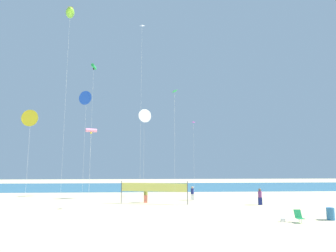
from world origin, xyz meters
TOP-DOWN VIEW (x-y plane):
  - ground_plane at (0.00, 0.00)m, footprint 120.00×120.00m
  - ocean_band at (0.00, 34.37)m, footprint 120.00×20.00m
  - beachgoer_navy_shirt at (3.94, 15.03)m, footprint 0.36×0.36m
  - beachgoer_plum_shirt at (10.46, 10.99)m, footprint 0.39×0.39m
  - beachgoer_olive_shirt at (-1.48, 13.23)m, footprint 0.42×0.42m
  - folding_beach_chair at (9.98, 2.43)m, footprint 0.52×0.65m
  - trash_barrel at (12.87, 3.20)m, footprint 0.57×0.57m
  - volleyball_net at (-0.58, 12.27)m, footprint 7.13×1.47m
  - beach_handbag at (8.91, 2.73)m, footprint 0.31×0.15m
  - kite_yellow_delta at (-10.93, 5.44)m, footprint 1.40×0.38m
  - kite_white_diamond at (-2.10, 12.56)m, footprint 0.52×0.51m
  - kite_white_delta at (-1.88, 17.05)m, footprint 1.76×1.10m
  - kite_magenta_diamond at (4.75, 18.94)m, footprint 0.45×0.46m
  - kite_green_diamond at (1.40, 9.08)m, footprint 0.59×0.59m
  - kite_lime_inflatable at (-10.29, 12.01)m, footprint 1.80×2.91m
  - kite_blue_delta at (-8.22, 12.61)m, footprint 1.62×0.87m
  - kite_green_tube at (-8.51, 16.92)m, footprint 0.41×1.43m
  - kite_pink_tube at (-9.19, 19.84)m, footprint 1.55×1.11m

SIDE VIEW (x-z plane):
  - ground_plane at x=0.00m, z-range 0.00..0.00m
  - ocean_band at x=0.00m, z-range 0.00..0.01m
  - beach_handbag at x=8.91m, z-range 0.00..0.24m
  - trash_barrel at x=12.87m, z-range 0.00..0.91m
  - folding_beach_chair at x=9.98m, z-range 0.02..0.91m
  - beachgoer_navy_shirt at x=3.94m, z-range 0.05..1.65m
  - beachgoer_plum_shirt at x=10.46m, z-range 0.06..1.74m
  - beachgoer_olive_shirt at x=-1.48m, z-range 0.06..1.89m
  - volleyball_net at x=-0.58m, z-range 0.43..2.83m
  - kite_yellow_delta at x=-10.93m, z-range 3.64..12.34m
  - kite_pink_tube at x=-9.19m, z-range 4.22..13.23m
  - kite_magenta_diamond at x=4.75m, z-range 4.47..14.46m
  - kite_white_delta at x=-1.88m, z-range 4.72..15.90m
  - kite_green_diamond at x=1.40m, z-range 5.41..17.12m
  - kite_blue_delta at x=-8.22m, z-range 5.35..17.63m
  - kite_green_tube at x=-8.51m, z-range 8.17..25.11m
  - kite_white_diamond at x=-2.10m, z-range 9.27..29.78m
  - kite_lime_inflatable at x=-10.29m, z-range 10.29..32.36m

